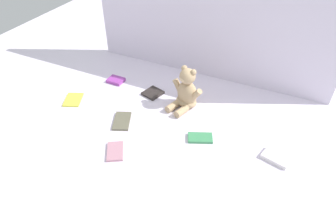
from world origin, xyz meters
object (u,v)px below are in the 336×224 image
Objects in this scene: book_case_0 at (115,151)px; book_case_2 at (73,100)px; book_case_3 at (276,157)px; book_case_4 at (122,121)px; teddy_bear at (186,92)px; book_case_6 at (153,93)px; book_case_5 at (200,138)px; book_case_1 at (116,80)px.

book_case_2 is (-0.42, 0.23, -0.00)m from book_case_0.
book_case_3 reaches higher than book_case_4.
book_case_2 is at bearing -142.11° from teddy_bear.
book_case_4 is 1.39× the size of book_case_6.
book_case_5 is at bearing -105.77° from book_case_6.
book_case_3 is (0.66, 0.27, 0.00)m from book_case_0.
book_case_6 is at bearing -168.03° from teddy_bear.
teddy_bear reaches higher than book_case_0.
book_case_2 is 0.73m from book_case_5.
book_case_1 is (-0.31, 0.49, 0.00)m from book_case_0.
teddy_bear is 0.22m from book_case_6.
book_case_2 is (-0.11, -0.26, -0.00)m from book_case_1.
book_case_6 is (-0.21, 0.02, -0.08)m from teddy_bear.
book_case_5 is at bearing 6.70° from book_case_0.
book_case_1 is 0.99m from book_case_3.
teddy_bear is at bearing 14.26° from book_case_5.
book_case_5 reaches higher than book_case_2.
book_case_4 is at bearing -115.35° from teddy_bear.
book_case_1 reaches higher than book_case_0.
book_case_0 is 0.85× the size of book_case_4.
book_case_5 is (0.16, -0.21, -0.08)m from teddy_bear.
book_case_6 is (0.36, 0.24, 0.00)m from book_case_2.
teddy_bear is 0.36m from book_case_4.
book_case_2 is (-0.57, -0.22, -0.08)m from teddy_bear.
book_case_5 is 1.17× the size of book_case_6.
teddy_bear is 0.48m from book_case_0.
teddy_bear is at bearing -78.87° from book_case_6.
book_case_2 is at bearing 67.65° from book_case_5.
book_case_0 is 1.01× the size of book_case_5.
book_case_6 is (0.03, 0.28, 0.00)m from book_case_4.
book_case_6 is at bearing -119.28° from book_case_4.
book_case_4 is 0.40m from book_case_5.
book_case_4 is at bearing -69.91° from book_case_3.
book_case_4 is at bearing 82.61° from book_case_0.
book_case_5 is (0.40, 0.05, 0.00)m from book_case_4.
book_case_5 is at bearing 157.23° from book_case_2.
book_case_6 reaches higher than book_case_5.
teddy_bear reaches higher than book_case_6.
book_case_6 is at bearing 65.63° from book_case_0.
teddy_bear reaches higher than book_case_5.
book_case_4 is (-0.08, 0.19, 0.00)m from book_case_0.
book_case_3 is at bearing 158.23° from book_case_2.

